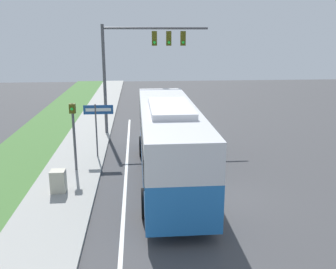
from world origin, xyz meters
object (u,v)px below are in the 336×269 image
at_px(bus, 169,138).
at_px(utility_cabinet, 58,181).
at_px(signal_gantry, 139,55).
at_px(street_sign, 97,119).
at_px(pedestrian_signal, 74,127).

height_order(bus, utility_cabinet, bus).
relative_size(signal_gantry, utility_cabinet, 7.52).
bearing_deg(bus, street_sign, 135.73).
bearing_deg(signal_gantry, street_sign, -114.35).
bearing_deg(utility_cabinet, signal_gantry, 70.11).
distance_m(signal_gantry, street_sign, 6.32).
relative_size(bus, utility_cabinet, 12.25).
bearing_deg(street_sign, utility_cabinet, -104.75).
distance_m(pedestrian_signal, utility_cabinet, 3.11).
distance_m(bus, signal_gantry, 9.06).
bearing_deg(pedestrian_signal, signal_gantry, 65.77).
relative_size(bus, street_sign, 3.91).
bearing_deg(bus, signal_gantry, 97.92).
height_order(signal_gantry, street_sign, signal_gantry).
bearing_deg(signal_gantry, pedestrian_signal, -114.23).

